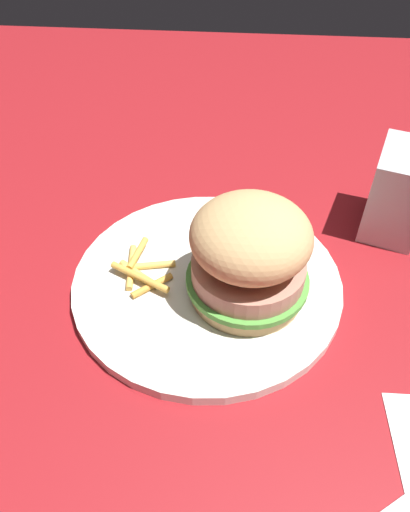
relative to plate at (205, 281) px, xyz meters
name	(u,v)px	position (x,y,z in m)	size (l,w,h in m)	color
ground_plane	(230,305)	(-0.03, -0.03, -0.01)	(1.60, 1.60, 0.00)	maroon
plate	(205,281)	(0.00, 0.00, 0.00)	(0.28, 0.28, 0.01)	silver
sandwich	(247,253)	(-0.02, -0.04, 0.06)	(0.12, 0.12, 0.11)	tan
fries_pile	(139,270)	(0.00, 0.07, 0.01)	(0.08, 0.07, 0.01)	#E5B251
napkin_dispenser	(397,191)	(0.12, -0.21, 0.04)	(0.09, 0.06, 0.10)	#B7BABF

